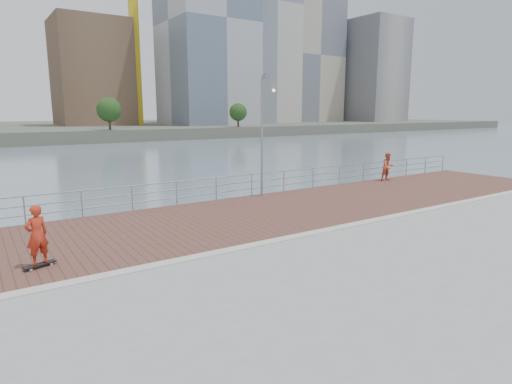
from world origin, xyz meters
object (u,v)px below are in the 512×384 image
guardrail (197,188)px  street_lamp (267,114)px  bystander (388,167)px  skateboarder (37,235)px

guardrail → street_lamp: size_ratio=6.73×
bystander → street_lamp: bearing=-169.9°
guardrail → skateboarder: size_ratio=23.31×
guardrail → bystander: bearing=-3.4°
skateboarder → bystander: size_ratio=0.97×
street_lamp → bystander: street_lamp is taller
street_lamp → bystander: 9.81m
skateboarder → bystander: skateboarder is taller
skateboarder → bystander: (20.00, 4.59, -0.06)m
guardrail → bystander: 12.63m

